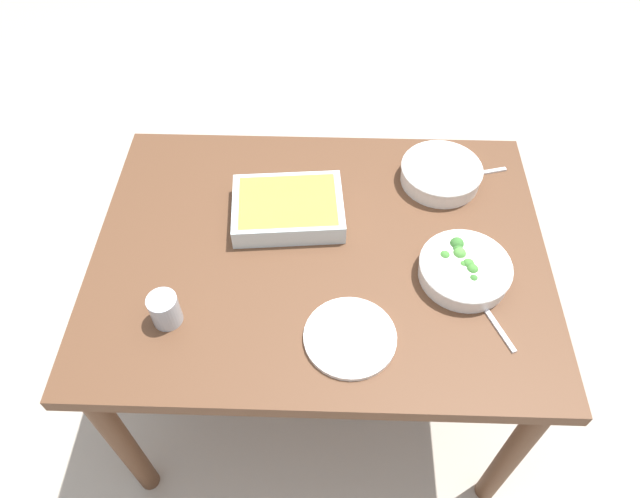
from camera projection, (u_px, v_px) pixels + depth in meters
The scene contains 9 objects.
ground_plane at pixel (320, 375), 2.10m from camera, with size 6.00×6.00×0.00m, color #B2A899.
dining_table at pixel (320, 269), 1.60m from camera, with size 1.20×0.90×0.74m.
stew_bowl at pixel (441, 173), 1.66m from camera, with size 0.24×0.24×0.06m.
broccoli_bowl at pixel (464, 269), 1.45m from camera, with size 0.23×0.23×0.07m.
baking_dish at pixel (288, 207), 1.57m from camera, with size 0.32×0.25×0.06m.
drink_cup at pixel (165, 310), 1.36m from camera, with size 0.07×0.07×0.08m.
side_plate at pixel (350, 337), 1.35m from camera, with size 0.22×0.22×0.01m, color white.
spoon_by_stew at pixel (470, 174), 1.70m from camera, with size 0.17×0.06×0.01m.
spoon_by_broccoli at pixel (489, 313), 1.40m from camera, with size 0.09×0.17×0.01m.
Camera 1 is at (0.03, -0.95, 1.93)m, focal length 32.31 mm.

